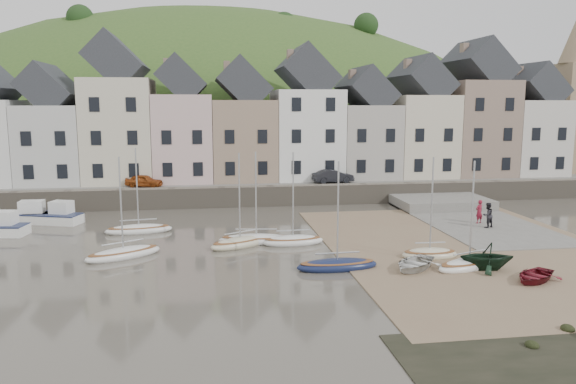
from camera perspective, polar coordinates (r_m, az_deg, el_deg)
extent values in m
plane|color=#4E493D|center=(33.85, 1.51, -6.63)|extent=(160.00, 160.00, 0.00)
cube|color=#365622|center=(64.87, -3.39, 1.65)|extent=(90.00, 30.00, 1.50)
cube|color=slate|center=(53.43, -2.30, 0.91)|extent=(70.00, 7.00, 0.10)
cube|color=slate|center=(50.09, -1.86, -0.39)|extent=(70.00, 1.20, 1.80)
cube|color=#7F664D|center=(37.29, 18.48, -5.57)|extent=(18.00, 26.00, 0.06)
cube|color=slate|center=(46.01, 18.45, -2.78)|extent=(8.00, 18.00, 0.12)
ellipsoid|color=#365622|center=(96.01, -7.80, -7.39)|extent=(134.40, 84.00, 84.00)
cylinder|color=#382619|center=(82.19, -20.59, 14.73)|extent=(0.50, 0.50, 3.00)
sphere|color=#213D19|center=(82.49, -20.69, 16.46)|extent=(3.60, 3.60, 3.60)
cylinder|color=#382619|center=(84.56, -10.37, 14.98)|extent=(0.50, 0.50, 3.00)
sphere|color=#213D19|center=(84.86, -10.42, 16.66)|extent=(3.60, 3.60, 3.60)
cylinder|color=#382619|center=(83.36, -0.40, 15.21)|extent=(0.50, 0.50, 3.00)
sphere|color=#213D19|center=(83.66, -0.40, 16.92)|extent=(3.60, 3.60, 3.60)
cylinder|color=#382619|center=(84.91, 8.03, 15.02)|extent=(0.50, 0.50, 3.00)
sphere|color=#213D19|center=(85.21, 8.07, 16.69)|extent=(3.60, 3.60, 3.60)
cube|color=beige|center=(58.02, -22.88, 4.53)|extent=(5.80, 8.00, 7.50)
cube|color=gray|center=(58.32, -24.70, 11.01)|extent=(0.60, 0.90, 1.40)
cube|color=beige|center=(56.73, -16.90, 6.03)|extent=(6.40, 8.00, 10.00)
cube|color=gray|center=(57.19, -18.93, 14.22)|extent=(0.60, 0.90, 1.40)
cube|color=beige|center=(56.22, -10.73, 5.47)|extent=(5.60, 8.00, 8.50)
cube|color=gray|center=(56.30, -12.41, 12.63)|extent=(0.60, 0.90, 1.40)
cube|color=gray|center=(56.32, -4.64, 5.36)|extent=(6.20, 8.00, 8.00)
cube|color=gray|center=(56.22, -6.35, 12.59)|extent=(0.60, 0.90, 1.40)
cube|color=white|center=(57.09, 1.86, 5.93)|extent=(6.60, 8.00, 9.00)
cube|color=gray|center=(56.91, 0.22, 13.82)|extent=(0.60, 0.90, 1.40)
cube|color=#A8A39A|center=(58.58, 7.91, 5.20)|extent=(5.80, 8.00, 7.50)
cube|color=gray|center=(58.11, 6.65, 11.78)|extent=(0.60, 0.90, 1.40)
cube|color=beige|center=(60.49, 13.36, 5.64)|extent=(6.00, 8.00, 8.50)
cube|color=gray|center=(59.97, 12.26, 12.61)|extent=(0.60, 0.90, 1.40)
cube|color=gray|center=(63.04, 18.70, 6.22)|extent=(6.40, 8.00, 10.00)
cube|color=gray|center=(62.51, 17.75, 13.80)|extent=(0.60, 0.90, 1.40)
cube|color=beige|center=(66.11, 23.43, 5.19)|extent=(5.80, 8.00, 8.00)
cube|color=gray|center=(65.33, 22.72, 11.29)|extent=(0.60, 0.90, 1.40)
cube|color=#997F60|center=(69.03, 27.37, 6.73)|extent=(3.50, 3.50, 12.00)
ellipsoid|color=white|center=(41.15, -15.16, -3.81)|extent=(4.86, 2.11, 0.84)
ellipsoid|color=brown|center=(41.10, -15.17, -3.51)|extent=(4.47, 1.92, 0.20)
cylinder|color=#B2B5B7|center=(40.58, -15.34, 0.46)|extent=(0.10, 0.10, 5.60)
cylinder|color=#B2B5B7|center=(40.99, -15.20, -2.79)|extent=(2.58, 0.42, 0.08)
ellipsoid|color=white|center=(34.92, -16.64, -6.18)|extent=(4.82, 3.64, 0.84)
ellipsoid|color=brown|center=(34.87, -16.66, -5.83)|extent=(4.43, 3.34, 0.20)
cylinder|color=#B2B5B7|center=(34.26, -16.88, -1.17)|extent=(0.10, 0.10, 5.60)
cylinder|color=#B2B5B7|center=(34.74, -16.70, -4.98)|extent=(2.28, 1.36, 0.08)
ellipsoid|color=beige|center=(36.16, -4.97, -5.30)|extent=(4.51, 3.40, 0.84)
ellipsoid|color=brown|center=(36.11, -4.97, -4.96)|extent=(4.14, 3.11, 0.20)
cylinder|color=#B2B5B7|center=(35.52, -5.04, -0.45)|extent=(0.10, 0.10, 5.60)
cylinder|color=#B2B5B7|center=(35.98, -4.99, -4.14)|extent=(2.12, 1.22, 0.08)
ellipsoid|color=white|center=(36.51, 0.53, -5.12)|extent=(4.15, 1.74, 0.84)
ellipsoid|color=brown|center=(36.46, 0.53, -4.79)|extent=(3.82, 1.58, 0.20)
cylinder|color=#B2B5B7|center=(35.87, 0.54, -0.32)|extent=(0.10, 0.10, 5.60)
cylinder|color=#B2B5B7|center=(36.33, 0.53, -3.98)|extent=(2.24, 0.22, 0.08)
ellipsoid|color=white|center=(36.89, -3.29, -4.99)|extent=(5.17, 2.12, 0.84)
ellipsoid|color=brown|center=(36.84, -3.29, -4.65)|extent=(4.75, 1.93, 0.20)
cylinder|color=#B2B5B7|center=(36.26, -3.33, -0.23)|extent=(0.10, 0.10, 5.60)
cylinder|color=#B2B5B7|center=(36.72, -3.30, -3.85)|extent=(2.75, 0.43, 0.08)
ellipsoid|color=#151F44|center=(31.29, 5.10, -7.60)|extent=(4.71, 1.69, 0.84)
ellipsoid|color=brown|center=(31.23, 5.11, -7.22)|extent=(4.33, 1.53, 0.20)
cylinder|color=#B2B5B7|center=(30.54, 5.19, -2.03)|extent=(0.10, 0.10, 5.60)
cylinder|color=#B2B5B7|center=(31.08, 5.12, -6.28)|extent=(2.56, 0.18, 0.08)
ellipsoid|color=white|center=(32.92, 18.21, -7.19)|extent=(4.70, 2.96, 0.84)
ellipsoid|color=brown|center=(32.86, 18.23, -6.82)|extent=(4.32, 2.70, 0.20)
cylinder|color=#B2B5B7|center=(32.21, 18.48, -1.88)|extent=(0.10, 0.10, 5.60)
cylinder|color=#B2B5B7|center=(32.72, 18.27, -5.93)|extent=(2.33, 0.93, 0.08)
ellipsoid|color=beige|center=(34.43, 14.42, -6.30)|extent=(3.46, 1.62, 0.84)
ellipsoid|color=brown|center=(34.37, 14.44, -5.95)|extent=(3.18, 1.47, 0.20)
cylinder|color=#B2B5B7|center=(33.75, 14.63, -1.22)|extent=(0.10, 0.10, 5.60)
cylinder|color=#B2B5B7|center=(34.24, 14.47, -5.09)|extent=(1.88, 0.15, 0.08)
cube|color=white|center=(46.45, -23.12, -2.58)|extent=(4.71, 3.01, 0.70)
cube|color=#151F44|center=(46.38, -23.14, -2.13)|extent=(4.65, 3.03, 0.08)
cube|color=white|center=(46.34, -22.37, -1.49)|extent=(1.84, 1.63, 1.00)
cube|color=white|center=(43.77, -27.30, -2.41)|extent=(1.71, 1.42, 1.00)
cube|color=white|center=(47.87, -25.75, -2.43)|extent=(5.11, 1.82, 0.70)
cube|color=#151F44|center=(47.80, -25.78, -1.99)|extent=(5.01, 1.87, 0.08)
cube|color=white|center=(47.48, -24.95, -1.41)|extent=(1.80, 1.24, 1.00)
imported|color=silver|center=(31.73, 12.90, -7.18)|extent=(4.07, 4.03, 0.69)
imported|color=black|center=(32.67, 19.86, -6.25)|extent=(3.30, 2.97, 1.55)
imported|color=maroon|center=(31.66, 24.11, -7.88)|extent=(3.64, 3.43, 0.61)
imported|color=maroon|center=(44.61, 19.15, -1.92)|extent=(0.77, 0.64, 1.81)
imported|color=#242228|center=(43.28, 19.93, -2.26)|extent=(1.09, 0.97, 1.86)
imported|color=#994416|center=(52.36, -14.65, 1.14)|extent=(3.62, 2.28, 1.15)
imported|color=black|center=(53.43, 4.68, 1.65)|extent=(4.10, 1.85, 1.30)
ellipsoid|color=black|center=(23.69, 23.90, -14.26)|extent=(0.52, 0.57, 0.34)
ellipsoid|color=black|center=(25.85, 26.92, -12.48)|extent=(0.54, 0.60, 0.35)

